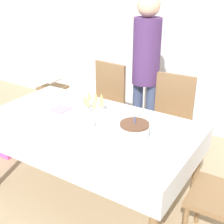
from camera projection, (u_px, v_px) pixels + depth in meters
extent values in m
plane|color=tan|center=(91.00, 193.00, 2.93)|extent=(12.00, 12.00, 0.00)
cube|color=silver|center=(175.00, 21.00, 3.73)|extent=(8.00, 0.05, 2.70)
cube|color=white|center=(88.00, 124.00, 2.63)|extent=(1.78, 0.99, 0.03)
cube|color=white|center=(89.00, 133.00, 2.66)|extent=(1.81, 1.02, 0.21)
cylinder|color=olive|center=(53.00, 121.00, 3.52)|extent=(0.06, 0.06, 0.71)
cylinder|color=olive|center=(197.00, 166.00, 2.70)|extent=(0.06, 0.06, 0.71)
cube|color=olive|center=(100.00, 112.00, 3.50)|extent=(0.45, 0.45, 0.04)
cube|color=olive|center=(110.00, 84.00, 3.53)|extent=(0.40, 0.07, 0.50)
cylinder|color=olive|center=(102.00, 141.00, 3.37)|extent=(0.04, 0.04, 0.44)
cylinder|color=olive|center=(78.00, 132.00, 3.57)|extent=(0.04, 0.04, 0.44)
cylinder|color=olive|center=(122.00, 129.00, 3.63)|extent=(0.04, 0.04, 0.44)
cylinder|color=olive|center=(98.00, 121.00, 3.83)|extent=(0.04, 0.04, 0.44)
cube|color=olive|center=(166.00, 130.00, 3.11)|extent=(0.45, 0.45, 0.04)
cube|color=olive|center=(174.00, 98.00, 3.15)|extent=(0.40, 0.06, 0.50)
cylinder|color=olive|center=(176.00, 164.00, 2.98)|extent=(0.04, 0.04, 0.44)
cylinder|color=olive|center=(141.00, 154.00, 3.14)|extent=(0.04, 0.04, 0.44)
cylinder|color=olive|center=(187.00, 147.00, 3.27)|extent=(0.04, 0.04, 0.44)
cylinder|color=olive|center=(155.00, 139.00, 3.43)|extent=(0.04, 0.04, 0.44)
cube|color=olive|center=(221.00, 198.00, 2.17)|extent=(0.43, 0.43, 0.04)
cylinder|color=olive|center=(199.00, 201.00, 2.50)|extent=(0.04, 0.04, 0.44)
cylinder|color=white|center=(134.00, 132.00, 2.33)|extent=(0.21, 0.21, 0.12)
cylinder|color=brown|center=(135.00, 124.00, 2.30)|extent=(0.22, 0.22, 0.02)
cylinder|color=#3F72D8|center=(135.00, 120.00, 2.28)|extent=(0.01, 0.01, 0.06)
sphere|color=#F9CC4C|center=(135.00, 115.00, 2.27)|extent=(0.01, 0.01, 0.01)
cylinder|color=silver|center=(93.00, 113.00, 2.78)|extent=(0.28, 0.28, 0.01)
cylinder|color=silver|center=(101.00, 115.00, 2.73)|extent=(0.05, 0.05, 0.00)
cylinder|color=silver|center=(101.00, 111.00, 2.71)|extent=(0.01, 0.01, 0.08)
cone|color=#E0CC72|center=(101.00, 102.00, 2.68)|extent=(0.04, 0.04, 0.08)
cylinder|color=silver|center=(102.00, 111.00, 2.81)|extent=(0.05, 0.05, 0.00)
cylinder|color=silver|center=(102.00, 107.00, 2.79)|extent=(0.01, 0.01, 0.08)
cone|color=#E0CC72|center=(101.00, 98.00, 2.76)|extent=(0.04, 0.04, 0.08)
cylinder|color=silver|center=(96.00, 109.00, 2.84)|extent=(0.05, 0.05, 0.00)
cylinder|color=silver|center=(96.00, 105.00, 2.82)|extent=(0.01, 0.01, 0.08)
cone|color=#E0CC72|center=(96.00, 96.00, 2.79)|extent=(0.04, 0.04, 0.08)
cylinder|color=silver|center=(89.00, 109.00, 2.86)|extent=(0.05, 0.05, 0.00)
cylinder|color=silver|center=(89.00, 104.00, 2.84)|extent=(0.01, 0.01, 0.08)
cone|color=#E0CC72|center=(89.00, 95.00, 2.81)|extent=(0.04, 0.04, 0.08)
cylinder|color=silver|center=(85.00, 112.00, 2.80)|extent=(0.05, 0.05, 0.00)
cylinder|color=silver|center=(85.00, 107.00, 2.78)|extent=(0.01, 0.01, 0.08)
cone|color=#E0CC72|center=(85.00, 98.00, 2.75)|extent=(0.04, 0.04, 0.08)
cylinder|color=silver|center=(88.00, 115.00, 2.73)|extent=(0.05, 0.05, 0.00)
cylinder|color=silver|center=(88.00, 111.00, 2.71)|extent=(0.01, 0.01, 0.08)
cone|color=#E0CC72|center=(87.00, 102.00, 2.68)|extent=(0.04, 0.04, 0.08)
cylinder|color=silver|center=(94.00, 117.00, 2.70)|extent=(0.05, 0.05, 0.00)
cylinder|color=silver|center=(94.00, 112.00, 2.69)|extent=(0.01, 0.01, 0.08)
cone|color=#E0CC72|center=(94.00, 103.00, 2.65)|extent=(0.04, 0.04, 0.08)
cylinder|color=silver|center=(78.00, 128.00, 2.51)|extent=(0.27, 0.27, 0.01)
cylinder|color=silver|center=(78.00, 128.00, 2.51)|extent=(0.27, 0.27, 0.01)
cylinder|color=silver|center=(78.00, 127.00, 2.50)|extent=(0.27, 0.27, 0.01)
cylinder|color=silver|center=(78.00, 126.00, 2.50)|extent=(0.27, 0.27, 0.01)
cylinder|color=silver|center=(78.00, 125.00, 2.50)|extent=(0.27, 0.27, 0.01)
cylinder|color=silver|center=(78.00, 125.00, 2.49)|extent=(0.27, 0.27, 0.01)
cylinder|color=silver|center=(78.00, 124.00, 2.49)|extent=(0.27, 0.27, 0.01)
cylinder|color=silver|center=(78.00, 123.00, 2.49)|extent=(0.27, 0.27, 0.01)
cylinder|color=white|center=(100.00, 118.00, 2.68)|extent=(0.21, 0.21, 0.01)
cylinder|color=white|center=(100.00, 118.00, 2.68)|extent=(0.21, 0.21, 0.01)
cylinder|color=white|center=(100.00, 117.00, 2.68)|extent=(0.21, 0.21, 0.01)
cylinder|color=white|center=(100.00, 116.00, 2.67)|extent=(0.21, 0.21, 0.01)
cylinder|color=white|center=(100.00, 115.00, 2.67)|extent=(0.21, 0.21, 0.01)
cylinder|color=white|center=(100.00, 115.00, 2.67)|extent=(0.21, 0.21, 0.01)
cube|color=silver|center=(121.00, 148.00, 2.24)|extent=(0.27, 0.16, 0.00)
cube|color=silver|center=(46.00, 113.00, 2.77)|extent=(0.17, 0.06, 0.02)
cube|color=pink|center=(60.00, 109.00, 2.85)|extent=(0.15, 0.15, 0.01)
cylinder|color=#3F4C72|center=(137.00, 117.00, 3.48)|extent=(0.11, 0.11, 0.83)
cylinder|color=#3F4C72|center=(150.00, 120.00, 3.40)|extent=(0.11, 0.11, 0.83)
cylinder|color=#4C2D60|center=(147.00, 51.00, 3.13)|extent=(0.28, 0.28, 0.66)
sphere|color=#D8B293|center=(149.00, 5.00, 2.94)|extent=(0.23, 0.23, 0.23)
cube|color=olive|center=(53.00, 88.00, 3.95)|extent=(0.30, 0.30, 0.03)
cube|color=silver|center=(46.00, 78.00, 3.82)|extent=(0.33, 0.20, 0.02)
cylinder|color=olive|center=(42.00, 109.00, 4.04)|extent=(0.03, 0.03, 0.54)
cylinder|color=olive|center=(55.00, 113.00, 3.93)|extent=(0.03, 0.03, 0.54)
cylinder|color=olive|center=(54.00, 104.00, 4.21)|extent=(0.03, 0.03, 0.54)
cylinder|color=olive|center=(66.00, 107.00, 4.10)|extent=(0.03, 0.03, 0.54)
cube|color=#E559B2|center=(4.00, 143.00, 3.49)|extent=(0.25, 0.15, 0.29)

